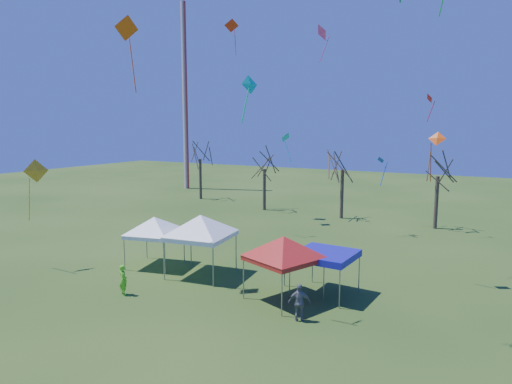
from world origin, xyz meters
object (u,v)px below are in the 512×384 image
tent_blue (325,255)px  person_green (123,280)px  tree_2 (343,152)px  tent_white_west (154,220)px  person_grey (300,302)px  tent_white_mid (201,219)px  tree_1 (264,154)px  tent_red (284,241)px  radio_mast (185,97)px  tree_0 (200,144)px  tree_3 (439,157)px

tent_blue → person_green: 10.50m
tree_2 → tent_white_west: (-5.40, -19.92, -3.39)m
person_grey → tent_white_west: bearing=-39.9°
tent_blue → tent_white_mid: bearing=-175.9°
tree_1 → tent_red: 24.93m
tent_blue → person_grey: 3.83m
tree_1 → tent_red: size_ratio=1.88×
tent_red → person_grey: tent_red is taller
radio_mast → person_green: 42.37m
tree_0 → tent_blue: 33.21m
tree_3 → person_grey: (-2.65, -22.73, -5.22)m
tree_3 → tent_blue: bearing=-98.3°
tree_2 → tree_3: tree_2 is taller
person_grey → person_green: person_grey is taller
tree_0 → tent_white_mid: (16.63, -22.98, -3.15)m
tree_3 → tree_0: bearing=172.9°
tent_white_mid → tent_red: size_ratio=1.16×
tent_white_west → tree_1: bearing=98.5°
tent_white_mid → person_grey: bearing=-22.1°
radio_mast → tent_red: radio_mast is taller
tree_3 → tent_blue: size_ratio=2.59×
tree_2 → person_grey: (5.75, -23.06, -5.43)m
tree_2 → person_green: 25.39m
tree_1 → person_green: 25.79m
radio_mast → tent_red: bearing=-46.1°
tree_0 → person_grey: tree_0 is taller
tree_0 → tent_white_west: bearing=-60.3°
tree_1 → person_grey: tree_1 is taller
tree_1 → person_grey: bearing=-58.8°
radio_mast → person_grey: bearing=-46.2°
person_green → tree_1: bearing=-57.9°
tree_0 → tent_red: 33.21m
tree_0 → radio_mast: bearing=137.2°
radio_mast → person_grey: (31.39, -32.69, -11.64)m
tree_0 → person_green: bearing=-61.4°
tent_white_mid → person_grey: (7.60, -3.09, -2.48)m
radio_mast → tree_3: 36.04m
person_grey → tent_red: bearing=-72.1°
person_green → tent_red: bearing=-134.9°
tree_2 → tree_0: bearing=170.8°
tree_1 → person_green: (4.92, -24.82, -4.99)m
tent_red → tree_1: bearing=120.1°
tree_2 → person_grey: tree_2 is taller
tent_red → tree_2: bearing=100.8°
tree_1 → tent_white_west: (3.00, -20.19, -2.89)m
tent_white_west → radio_mast: bearing=124.4°
tent_white_mid → person_green: 5.48m
tree_3 → tree_1: bearing=177.9°
tree_1 → tent_white_mid: (6.55, -20.24, -2.45)m
tree_1 → tree_0: bearing=164.8°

